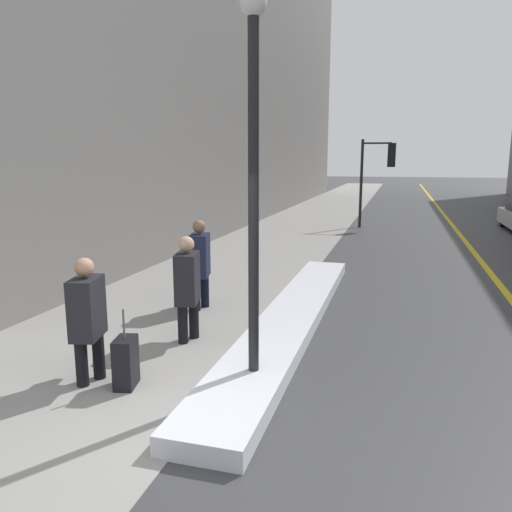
% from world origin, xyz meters
% --- Properties ---
extents(ground_plane, '(160.00, 160.00, 0.00)m').
position_xyz_m(ground_plane, '(0.00, 0.00, 0.00)').
color(ground_plane, '#38383A').
extents(sidewalk_slab, '(4.00, 80.00, 0.01)m').
position_xyz_m(sidewalk_slab, '(-2.00, 15.00, 0.01)').
color(sidewalk_slab, gray).
rests_on(sidewalk_slab, ground).
extents(road_centre_stripe, '(0.16, 80.00, 0.00)m').
position_xyz_m(road_centre_stripe, '(4.00, 15.00, 0.00)').
color(road_centre_stripe, gold).
rests_on(road_centre_stripe, ground).
extents(snow_bank_curb, '(0.86, 8.07, 0.22)m').
position_xyz_m(snow_bank_curb, '(0.26, 3.82, 0.11)').
color(snow_bank_curb, silver).
rests_on(snow_bank_curb, ground).
extents(building_facade_left, '(6.00, 36.00, 19.03)m').
position_xyz_m(building_facade_left, '(-7.00, 20.00, 9.51)').
color(building_facade_left, slate).
rests_on(building_facade_left, ground).
extents(lamp_post, '(0.28, 0.28, 4.32)m').
position_xyz_m(lamp_post, '(0.31, 1.41, 2.63)').
color(lamp_post, black).
rests_on(lamp_post, ground).
extents(traffic_light_near, '(1.31, 0.32, 3.41)m').
position_xyz_m(traffic_light_near, '(1.08, 16.26, 2.45)').
color(traffic_light_near, black).
rests_on(traffic_light_near, ground).
extents(pedestrian_with_shoulder_bag, '(0.39, 0.73, 1.52)m').
position_xyz_m(pedestrian_with_shoulder_bag, '(-1.59, 1.01, 0.84)').
color(pedestrian_with_shoulder_bag, black).
rests_on(pedestrian_with_shoulder_bag, ground).
extents(pedestrian_nearside, '(0.40, 0.56, 1.56)m').
position_xyz_m(pedestrian_nearside, '(-1.03, 2.62, 0.86)').
color(pedestrian_nearside, black).
rests_on(pedestrian_nearside, ground).
extents(pedestrian_trailing, '(0.41, 0.75, 1.60)m').
position_xyz_m(pedestrian_trailing, '(-1.47, 4.16, 0.89)').
color(pedestrian_trailing, black).
rests_on(pedestrian_trailing, ground).
extents(rolling_suitcase, '(0.29, 0.40, 0.95)m').
position_xyz_m(rolling_suitcase, '(-1.12, 1.01, 0.30)').
color(rolling_suitcase, black).
rests_on(rolling_suitcase, ground).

